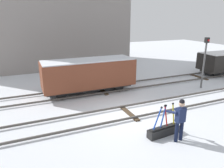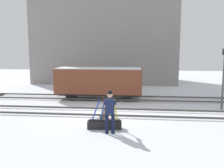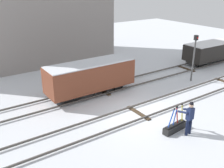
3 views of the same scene
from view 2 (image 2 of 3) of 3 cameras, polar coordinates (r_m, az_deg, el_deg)
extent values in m
plane|color=silver|center=(13.34, -1.86, -7.12)|extent=(60.00, 60.00, 0.00)
cube|color=#4C4742|center=(12.62, -2.31, -7.39)|extent=(44.00, 0.07, 0.10)
cube|color=#4C4742|center=(14.00, -1.46, -5.85)|extent=(44.00, 0.07, 0.10)
cube|color=#423323|center=(13.33, -1.86, -6.96)|extent=(0.24, 1.94, 0.08)
cube|color=#4C4742|center=(16.48, -0.31, -3.74)|extent=(44.00, 0.07, 0.10)
cube|color=#4C4742|center=(17.89, 0.20, -2.82)|extent=(44.00, 0.07, 0.10)
cube|color=#423323|center=(17.20, -0.04, -3.56)|extent=(0.24, 1.94, 0.08)
cube|color=black|center=(10.86, -1.78, -9.68)|extent=(1.54, 0.47, 0.36)
cube|color=black|center=(10.79, -1.79, -8.62)|extent=(1.38, 0.30, 0.06)
cylinder|color=#1E47B7|center=(10.70, -3.86, -6.22)|extent=(0.43, 0.09, 1.00)
sphere|color=black|center=(10.58, -2.88, -3.65)|extent=(0.09, 0.09, 0.09)
cylinder|color=#1E47B7|center=(10.67, -2.23, -6.12)|extent=(0.28, 0.08, 1.04)
sphere|color=black|center=(10.55, -1.65, -3.42)|extent=(0.09, 0.09, 0.09)
cylinder|color=red|center=(10.66, -1.35, -6.13)|extent=(0.27, 0.08, 1.04)
sphere|color=black|center=(10.56, -1.94, -3.41)|extent=(0.09, 0.09, 0.09)
cylinder|color=yellow|center=(10.65, 0.85, -6.12)|extent=(0.22, 0.07, 1.05)
sphere|color=black|center=(10.53, 0.42, -3.38)|extent=(0.09, 0.09, 0.09)
cylinder|color=#111831|center=(10.18, -1.26, -9.39)|extent=(0.15, 0.15, 0.87)
cylinder|color=#111831|center=(10.17, 0.22, -9.41)|extent=(0.15, 0.15, 0.87)
cube|color=#192347|center=(9.98, -0.52, -5.33)|extent=(0.40, 0.27, 0.61)
sphere|color=tan|center=(9.88, -0.53, -2.71)|extent=(0.23, 0.23, 0.23)
sphere|color=black|center=(9.86, -0.53, -2.16)|extent=(0.21, 0.21, 0.21)
cylinder|color=#192347|center=(10.25, -1.64, -4.71)|extent=(0.15, 0.59, 0.25)
cylinder|color=#192347|center=(10.22, 0.72, -4.60)|extent=(0.15, 0.59, 0.29)
cylinder|color=#4C4C4C|center=(15.52, 24.96, 0.34)|extent=(0.12, 0.12, 3.23)
cube|color=gray|center=(27.25, -1.47, 11.88)|extent=(15.15, 6.41, 10.69)
cube|color=#2D2B28|center=(17.25, -3.07, -2.32)|extent=(5.75, 1.20, 0.20)
cube|color=brown|center=(17.11, -3.09, 0.83)|extent=(6.05, 2.00, 1.71)
cube|color=silver|center=(17.02, -3.11, 3.78)|extent=(5.93, 1.92, 0.06)
cylinder|color=black|center=(17.15, -9.86, -2.65)|extent=(0.70, 0.10, 0.70)
cylinder|color=black|center=(18.19, -8.93, -2.03)|extent=(0.70, 0.10, 0.70)
cylinder|color=black|center=(16.53, 3.39, -2.94)|extent=(0.70, 0.10, 0.70)
cylinder|color=black|center=(17.61, 3.54, -2.28)|extent=(0.70, 0.10, 0.70)
camera|label=1|loc=(7.74, -56.98, 15.07)|focal=34.19mm
camera|label=3|loc=(11.51, -72.65, 21.75)|focal=40.84mm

